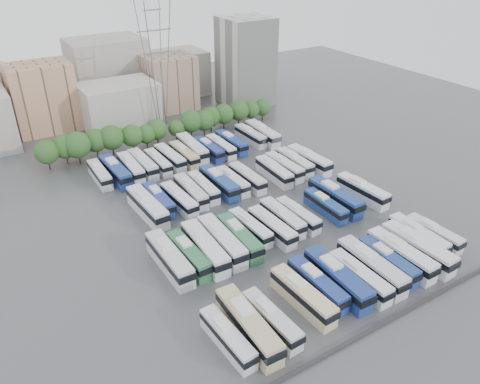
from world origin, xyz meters
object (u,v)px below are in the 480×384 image
bus_r2_s6 (219,183)px  bus_r2_s7 (233,181)px  bus_r0_s8 (371,266)px  bus_r0_s12 (418,236)px  bus_r3_s5 (170,157)px  bus_r3_s12 (250,136)px  bus_r1_s8 (298,215)px  bus_r2_s12 (295,162)px  bus_r0_s13 (434,234)px  bus_r1_s3 (222,241)px  bus_r1_s0 (169,258)px  bus_r1_s10 (326,206)px  bus_r0_s6 (337,278)px  bus_r2_s5 (203,187)px  bus_r3_s9 (221,147)px  bus_r1_s2 (205,248)px  bus_r2_s10 (274,171)px  bus_r2_s1 (147,206)px  bus_r2_s8 (247,178)px  bus_r3_s0 (100,174)px  bus_r1_s13 (362,190)px  bus_r0_s11 (417,248)px  bus_r1_s6 (272,227)px  bus_r0_s9 (388,261)px  bus_r3_s1 (115,171)px  bus_r1_s5 (250,227)px  bus_r3_s2 (131,167)px  electricity_pylon (157,63)px  bus_r2_s11 (284,167)px  bus_r1_s11 (335,197)px  bus_r3_s7 (192,148)px  bus_r1_s7 (282,218)px  bus_r3_s3 (143,164)px  bus_r2_s2 (159,199)px  bus_r0_s4 (303,296)px  bus_r1_s4 (239,237)px  bus_r3_s10 (231,142)px  bus_r1_s1 (189,255)px  bus_r0_s2 (271,319)px  bus_r0_s7 (359,277)px  bus_r0_s10 (401,254)px  bus_r2_s3 (179,199)px  bus_r2_s13 (309,160)px  bus_r3_s8 (209,149)px  apartment_tower (246,62)px

bus_r2_s6 → bus_r2_s7: 3.14m
bus_r0_s8 → bus_r0_s12: bus_r0_s8 is taller
bus_r3_s5 → bus_r3_s12: 23.17m
bus_r1_s8 → bus_r2_s12: bus_r2_s12 is taller
bus_r0_s13 → bus_r1_s3: bearing=150.5°
bus_r1_s0 → bus_r1_s10: bus_r1_s0 is taller
bus_r0_s6 → bus_r0_s12: bus_r0_s6 is taller
bus_r2_s5 → bus_r3_s9: 20.88m
bus_r1_s2 → bus_r2_s10: size_ratio=1.14×
bus_r2_s1 → bus_r2_s7: 19.61m
bus_r0_s12 → bus_r2_s8: (-13.21, 34.22, -0.06)m
bus_r3_s0 → bus_r1_s13: bearing=-38.8°
bus_r0_s11 → bus_r1_s6: bearing=130.9°
bus_r0_s9 → bus_r3_s1: (-26.61, 53.77, 0.26)m
bus_r1_s5 → bus_r2_s6: (3.38, 17.24, 0.29)m
bus_r3_s2 → bus_r2_s1: bearing=-99.2°
electricity_pylon → bus_r1_s3: 60.04m
bus_r2_s11 → bus_r1_s5: bearing=-141.0°
bus_r1_s11 → bus_r3_s7: bearing=109.9°
bus_r1_s7 → bus_r2_s5: 19.43m
bus_r0_s8 → bus_r2_s11: 37.48m
bus_r1_s6 → bus_r3_s3: (-9.95, 36.40, 0.10)m
bus_r2_s2 → bus_r3_s7: (16.59, 18.13, 0.29)m
bus_r1_s10 → bus_r2_s5: (-16.56, 19.05, 0.02)m
bus_r1_s0 → bus_r2_s8: (26.13, 17.50, -0.29)m
bus_r3_s3 → bus_r2_s10: bearing=-39.4°
bus_r0_s4 → bus_r1_s7: bearing=59.5°
electricity_pylon → bus_r1_s2: size_ratio=2.47×
bus_r1_s4 → bus_r3_s1: size_ratio=0.94×
bus_r2_s2 → bus_r2_s5: bus_r2_s2 is taller
bus_r1_s13 → bus_r2_s6: bearing=138.9°
bus_r3_s3 → bus_r3_s10: 23.34m
bus_r0_s13 → bus_r3_s10: bearing=98.5°
electricity_pylon → bus_r3_s3: (-13.66, -20.40, -16.75)m
bus_r0_s8 → bus_r1_s1: bus_r0_s8 is taller
bus_r0_s2 → bus_r3_s12: 65.10m
bus_r0_s8 → bus_r1_s1: (-22.91, 18.16, -0.23)m
bus_r0_s7 → bus_r2_s5: bearing=100.5°
bus_r0_s10 → bus_r3_s10: bearing=89.7°
bus_r1_s1 → bus_r2_s7: bus_r1_s1 is taller
bus_r1_s10 → bus_r1_s13: bearing=3.2°
bus_r3_s7 → bus_r3_s12: bus_r3_s7 is taller
bus_r0_s7 → bus_r2_s3: 38.44m
bus_r0_s8 → bus_r0_s12: 13.36m
bus_r0_s9 → bus_r2_s13: (13.20, 35.96, 0.20)m
bus_r0_s11 → bus_r3_s8: bearing=98.9°
bus_r3_s0 → bus_r3_s2: (6.83, -0.79, 0.14)m
bus_r0_s6 → bus_r3_s5: (-3.31, 53.51, -0.27)m
apartment_tower → bus_r1_s13: bearing=-101.0°
bus_r0_s2 → bus_r3_s5: bus_r3_s5 is taller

